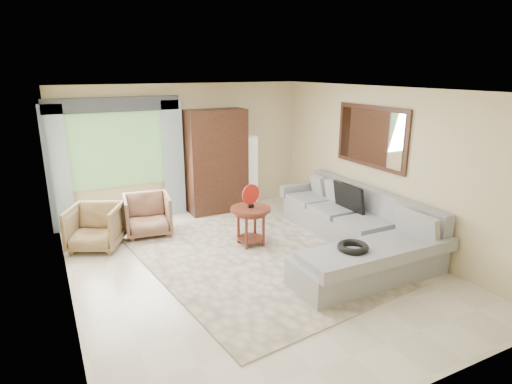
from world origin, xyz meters
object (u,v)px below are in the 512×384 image
armchair_left (95,227)px  armoire (216,161)px  coffee_table (251,226)px  armchair_right (147,215)px  tv_screen (349,197)px  sectional_sofa (354,233)px  floor_lamp (250,171)px  potted_plant (79,221)px

armchair_left → armoire: size_ratio=0.38×
coffee_table → armchair_right: size_ratio=0.84×
tv_screen → armchair_right: 3.57m
sectional_sofa → floor_lamp: bearing=98.3°
floor_lamp → tv_screen: bearing=-74.0°
floor_lamp → armchair_right: bearing=-162.8°
coffee_table → armoire: armoire is taller
armchair_left → armchair_right: (0.91, 0.23, -0.00)m
potted_plant → coffee_table: bearing=-34.7°
armchair_left → armoire: bearing=46.2°
potted_plant → floor_lamp: size_ratio=0.38×
sectional_sofa → armchair_right: bearing=142.3°
armchair_left → floor_lamp: size_ratio=0.54×
coffee_table → armchair_right: (-1.41, 1.30, 0.01)m
sectional_sofa → armchair_right: 3.61m
armchair_right → potted_plant: size_ratio=1.42×
sectional_sofa → tv_screen: (0.27, 0.51, 0.44)m
sectional_sofa → tv_screen: tv_screen is taller
sectional_sofa → potted_plant: (-3.96, 2.65, -0.00)m
potted_plant → floor_lamp: floor_lamp is taller
coffee_table → armchair_left: 2.56m
sectional_sofa → floor_lamp: floor_lamp is taller
tv_screen → sectional_sofa: bearing=-117.7°
armoire → coffee_table: bearing=-95.9°
tv_screen → armchair_left: bearing=160.0°
armchair_left → armoire: (2.53, 0.92, 0.68)m
sectional_sofa → tv_screen: size_ratio=4.68×
floor_lamp → coffee_table: bearing=-116.1°
floor_lamp → sectional_sofa: bearing=-81.7°
potted_plant → armchair_left: bearing=-74.2°
armchair_right → armoire: bearing=30.6°
tv_screen → floor_lamp: 2.55m
sectional_sofa → floor_lamp: (-0.43, 2.96, 0.47)m
potted_plant → sectional_sofa: bearing=-33.8°
tv_screen → armchair_left: 4.30m
armchair_right → sectional_sofa: bearing=-30.3°
coffee_table → armchair_right: bearing=137.4°
armchair_right → potted_plant: armchair_right is taller
tv_screen → armoire: size_ratio=0.35×
sectional_sofa → potted_plant: bearing=146.2°
potted_plant → tv_screen: bearing=-26.9°
potted_plant → armoire: 2.84m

